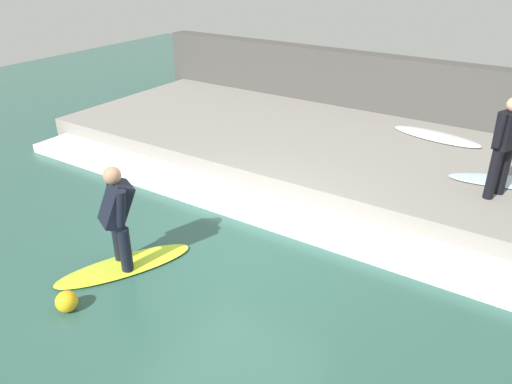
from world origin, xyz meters
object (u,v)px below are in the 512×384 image
surfboard_waiting_near (511,182)px  surfboard_riding (125,265)px  surfboard_spare (436,136)px  marker_buoy (67,301)px  surfer_riding (117,213)px  surfer_waiting_near (505,142)px

surfboard_waiting_near → surfboard_riding: bearing=139.3°
surfboard_waiting_near → surfboard_spare: size_ratio=1.07×
surfboard_spare → marker_buoy: (-7.28, 2.37, -0.35)m
surfboard_waiting_near → marker_buoy: bearing=145.2°
surfer_riding → marker_buoy: bearing=-174.9°
marker_buoy → surfboard_riding: bearing=5.1°
surfer_waiting_near → marker_buoy: 6.53m
surfer_waiting_near → surfboard_waiting_near: surfer_waiting_near is taller
surfer_riding → marker_buoy: (-1.02, -0.09, -0.73)m
surfboard_riding → surfer_riding: (-0.00, 0.00, 0.83)m
surfer_riding → surfer_waiting_near: (4.13, -3.93, 0.48)m
surfboard_riding → surfer_riding: surfer_riding is taller
marker_buoy → surfer_waiting_near: bearing=-36.7°
surfer_waiting_near → marker_buoy: (-5.14, 3.83, -1.21)m
surfer_riding → surfboard_waiting_near: bearing=-40.7°
surfboard_spare → marker_buoy: bearing=162.0°
surfer_riding → surfboard_waiting_near: size_ratio=0.72×
surfer_riding → surfboard_waiting_near: (4.74, -4.08, -0.38)m
surfer_riding → marker_buoy: size_ratio=5.42×
surfboard_riding → surfboard_waiting_near: 6.27m
surfboard_riding → marker_buoy: (-1.02, -0.09, 0.10)m
surfer_waiting_near → surfboard_waiting_near: 1.07m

